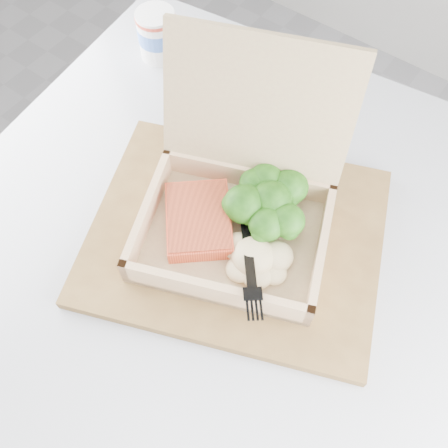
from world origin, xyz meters
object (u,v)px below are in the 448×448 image
Objects in this scene: cafe_table at (230,302)px; serving_tray at (236,236)px; paper_cup at (157,33)px; takeout_container at (241,193)px.

serving_tray reaches higher than cafe_table.
paper_cup reaches higher than serving_tray.
cafe_table is 11.02× the size of paper_cup.
paper_cup is (-0.32, 0.22, 0.04)m from serving_tray.
cafe_table is at bearing -89.48° from takeout_container.
cafe_table is 2.91× the size of takeout_container.
paper_cup is at bearing 143.76° from cafe_table.
serving_tray is at bearing -34.41° from paper_cup.
serving_tray is 0.39m from paper_cup.
paper_cup reaches higher than cafe_table.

